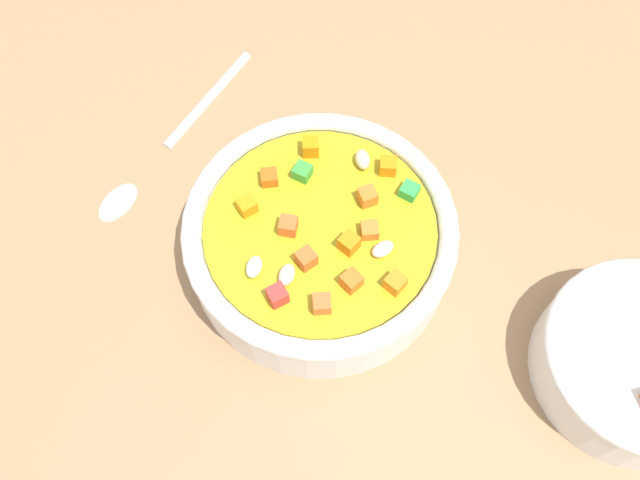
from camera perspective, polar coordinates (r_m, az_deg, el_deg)
ground_plane at (r=53.32cm, az=-0.00°, el=-1.72°), size 140.00×140.00×2.00cm
soup_bowl_main at (r=49.88cm, az=0.01°, el=0.18°), size 19.91×19.91×5.88cm
spoon at (r=58.89cm, az=-12.57°, el=8.22°), size 13.73×16.94×0.85cm
side_bowl_small at (r=51.46cm, az=25.21°, el=-9.22°), size 13.70×13.70×5.46cm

